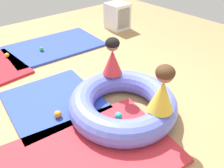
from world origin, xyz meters
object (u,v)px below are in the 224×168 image
at_px(play_ball_green, 42,49).
at_px(play_ball_teal, 118,116).
at_px(child_in_red, 112,57).
at_px(play_ball_red, 87,97).
at_px(play_ball_orange, 58,114).
at_px(play_ball_yellow, 7,55).
at_px(inflatable_cushion, 123,104).
at_px(child_in_yellow, 163,89).
at_px(storage_cube, 118,16).

height_order(play_ball_green, play_ball_teal, play_ball_teal).
bearing_deg(play_ball_teal, child_in_red, 56.53).
distance_m(play_ball_green, play_ball_red, 1.72).
height_order(child_in_red, play_ball_teal, child_in_red).
bearing_deg(play_ball_orange, play_ball_yellow, 87.53).
xyz_separation_m(play_ball_red, play_ball_orange, (-0.47, -0.07, 0.01)).
relative_size(inflatable_cushion, play_ball_orange, 14.58).
bearing_deg(play_ball_teal, child_in_yellow, -56.93).
distance_m(inflatable_cushion, storage_cube, 2.92).
distance_m(child_in_yellow, play_ball_red, 1.09).
xyz_separation_m(child_in_yellow, child_in_red, (0.09, 0.89, -0.02)).
height_order(inflatable_cushion, play_ball_yellow, inflatable_cushion).
height_order(inflatable_cushion, play_ball_orange, inflatable_cushion).
distance_m(inflatable_cushion, play_ball_teal, 0.17).
relative_size(inflatable_cushion, play_ball_red, 18.78).
bearing_deg(child_in_red, play_ball_green, -68.98).
relative_size(child_in_red, play_ball_green, 6.62).
distance_m(play_ball_yellow, play_ball_red, 1.91).
xyz_separation_m(play_ball_yellow, play_ball_orange, (-0.08, -1.94, 0.01)).
xyz_separation_m(play_ball_red, storage_cube, (2.07, 1.76, 0.21)).
bearing_deg(inflatable_cushion, play_ball_orange, 148.88).
relative_size(child_in_red, storage_cube, 0.89).
relative_size(inflatable_cushion, child_in_red, 2.60).
bearing_deg(play_ball_teal, play_ball_orange, 137.58).
relative_size(child_in_yellow, play_ball_teal, 5.81).
relative_size(child_in_yellow, storage_cube, 0.95).
bearing_deg(play_ball_orange, play_ball_green, 69.88).
bearing_deg(play_ball_green, inflatable_cushion, -89.75).
xyz_separation_m(play_ball_green, play_ball_teal, (-0.13, -2.26, 0.01)).
bearing_deg(child_in_yellow, play_ball_yellow, -92.36).
height_order(child_in_yellow, play_ball_green, child_in_yellow).
xyz_separation_m(play_ball_green, play_ball_red, (-0.18, -1.71, -0.00)).
xyz_separation_m(child_in_yellow, play_ball_yellow, (-0.69, 2.80, -0.48)).
bearing_deg(child_in_yellow, play_ball_orange, -64.23).
xyz_separation_m(inflatable_cushion, play_ball_orange, (-0.66, 0.40, -0.07)).
bearing_deg(play_ball_green, play_ball_red, -96.08).
xyz_separation_m(inflatable_cushion, play_ball_yellow, (-0.58, 2.34, -0.07)).
height_order(play_ball_teal, play_ball_yellow, play_ball_teal).
distance_m(play_ball_green, play_ball_orange, 1.90).
height_order(play_ball_green, play_ball_red, play_ball_green).
bearing_deg(storage_cube, play_ball_yellow, 177.32).
bearing_deg(play_ball_red, play_ball_teal, -84.29).
bearing_deg(storage_cube, play_ball_red, -139.62).
bearing_deg(child_in_red, play_ball_teal, 70.76).
bearing_deg(play_ball_orange, play_ball_red, 8.36).
relative_size(play_ball_teal, storage_cube, 0.16).
relative_size(child_in_red, play_ball_teal, 5.45).
bearing_deg(child_in_yellow, play_ball_teal, -73.10).
bearing_deg(inflatable_cushion, play_ball_red, 112.26).
relative_size(child_in_yellow, play_ball_orange, 5.97).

